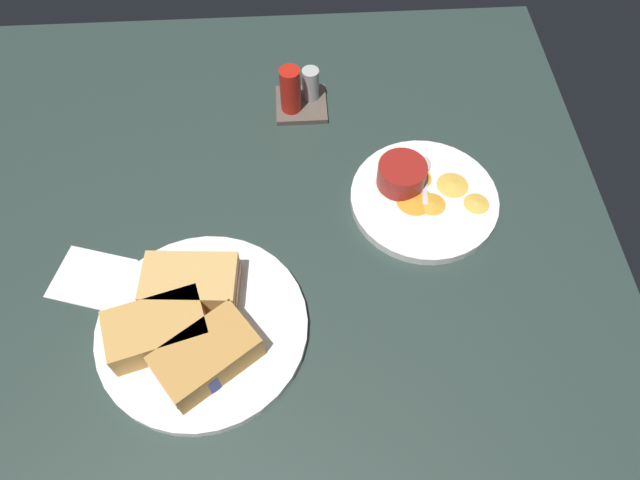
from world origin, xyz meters
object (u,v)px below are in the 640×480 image
(ramekin_light_gravy, at_px, (402,174))
(spoon_by_gravy_ramekin, at_px, (424,170))
(sandwich_half_near, at_px, (191,283))
(condiment_caddy, at_px, (299,94))
(sandwich_half_far, at_px, (157,329))
(plate_chips_companion, at_px, (424,199))
(ramekin_dark_sauce, at_px, (201,366))
(plate_sandwich_main, at_px, (203,328))
(sandwich_half_extra, at_px, (207,356))
(spoon_by_dark_ramekin, at_px, (203,332))

(ramekin_light_gravy, height_order, spoon_by_gravy_ramekin, ramekin_light_gravy)
(sandwich_half_near, distance_m, condiment_caddy, 0.41)
(sandwich_half_far, height_order, plate_chips_companion, sandwich_half_far)
(spoon_by_gravy_ramekin, bearing_deg, condiment_caddy, 138.78)
(sandwich_half_far, height_order, spoon_by_gravy_ramekin, sandwich_half_far)
(plate_chips_companion, xyz_separation_m, condiment_caddy, (-0.19, 0.22, 0.03))
(sandwich_half_far, distance_m, ramekin_dark_sauce, 0.08)
(plate_chips_companion, relative_size, condiment_caddy, 2.48)
(plate_sandwich_main, distance_m, sandwich_half_near, 0.06)
(ramekin_light_gravy, xyz_separation_m, spoon_by_gravy_ramekin, (0.04, 0.02, -0.02))
(plate_chips_companion, relative_size, spoon_by_gravy_ramekin, 2.36)
(sandwich_half_far, xyz_separation_m, ramekin_dark_sauce, (0.06, -0.05, -0.00))
(plate_sandwich_main, bearing_deg, ramekin_dark_sauce, -85.31)
(ramekin_dark_sauce, bearing_deg, sandwich_half_near, 98.81)
(ramekin_dark_sauce, relative_size, spoon_by_gravy_ramekin, 0.69)
(condiment_caddy, bearing_deg, ramekin_light_gravy, -51.07)
(sandwich_half_far, bearing_deg, plate_chips_companion, 28.50)
(condiment_caddy, bearing_deg, plate_sandwich_main, -109.66)
(plate_sandwich_main, bearing_deg, ramekin_light_gravy, 37.01)
(sandwich_half_extra, distance_m, ramekin_light_gravy, 0.41)
(plate_sandwich_main, relative_size, ramekin_light_gravy, 3.80)
(plate_sandwich_main, distance_m, ramekin_dark_sauce, 0.07)
(sandwich_half_far, bearing_deg, ramekin_dark_sauce, -41.45)
(sandwich_half_extra, bearing_deg, ramekin_light_gravy, 44.20)
(sandwich_half_extra, distance_m, plate_chips_companion, 0.42)
(ramekin_dark_sauce, xyz_separation_m, spoon_by_dark_ramekin, (-0.00, 0.05, -0.02))
(condiment_caddy, bearing_deg, sandwich_half_far, -115.20)
(sandwich_half_extra, relative_size, condiment_caddy, 1.58)
(sandwich_half_near, height_order, sandwich_half_extra, same)
(sandwich_half_near, relative_size, plate_chips_companion, 0.58)
(spoon_by_dark_ramekin, bearing_deg, ramekin_dark_sauce, -87.39)
(sandwich_half_near, distance_m, sandwich_half_extra, 0.11)
(plate_sandwich_main, height_order, spoon_by_dark_ramekin, spoon_by_dark_ramekin)
(plate_chips_companion, bearing_deg, ramekin_light_gravy, 140.19)
(spoon_by_gravy_ramekin, bearing_deg, spoon_by_dark_ramekin, -142.79)
(plate_chips_companion, bearing_deg, plate_sandwich_main, -149.44)
(plate_sandwich_main, distance_m, plate_chips_companion, 0.40)
(spoon_by_dark_ramekin, bearing_deg, sandwich_half_far, -178.03)
(spoon_by_dark_ramekin, distance_m, ramekin_light_gravy, 0.39)
(plate_chips_companion, height_order, ramekin_light_gravy, ramekin_light_gravy)
(plate_chips_companion, bearing_deg, spoon_by_dark_ramekin, -147.84)
(plate_sandwich_main, distance_m, spoon_by_dark_ramekin, 0.02)
(sandwich_half_extra, height_order, spoon_by_gravy_ramekin, sandwich_half_extra)
(condiment_caddy, bearing_deg, spoon_by_gravy_ramekin, -41.22)
(spoon_by_dark_ramekin, bearing_deg, plate_chips_companion, 32.16)
(sandwich_half_far, distance_m, ramekin_light_gravy, 0.44)
(spoon_by_dark_ramekin, relative_size, condiment_caddy, 1.04)
(sandwich_half_far, xyz_separation_m, spoon_by_gravy_ramekin, (0.40, 0.26, -0.02))
(sandwich_half_far, relative_size, ramekin_light_gravy, 1.89)
(sandwich_half_far, distance_m, plate_chips_companion, 0.45)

